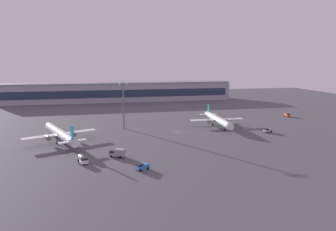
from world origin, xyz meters
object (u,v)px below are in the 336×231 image
Objects in this scene: airplane_mid_apron at (60,134)px; cargo_loader at (268,130)px; catering_truck at (118,153)px; maintenance_van at (287,115)px; baggage_tractor at (142,166)px; airplane_far_stand at (217,120)px; fuel_truck at (83,159)px; apron_light_west at (123,102)px.

airplane_mid_apron is 8.47× the size of cargo_loader.
catering_truck reaches higher than cargo_loader.
maintenance_van is 123.40m from catering_truck.
airplane_mid_apron is 8.25× the size of baggage_tractor.
catering_truck is at bearing -71.02° from airplane_mid_apron.
maintenance_van is at bearing -34.87° from catering_truck.
airplane_far_stand is 74.59m from baggage_tractor.
fuel_truck reaches higher than cargo_loader.
airplane_mid_apron is 31.48m from fuel_truck.
cargo_loader is at bearing -24.78° from airplane_mid_apron.
apron_light_west reaches higher than baggage_tractor.
fuel_truck is 12.74m from catering_truck.
airplane_far_stand is at bearing -26.04° from catering_truck.
airplane_far_stand is at bearing -163.68° from fuel_truck.
apron_light_west is at bearing 59.35° from cargo_loader.
cargo_loader is (-34.54, -36.19, 0.00)m from maintenance_van.
airplane_mid_apron is at bearing -143.17° from apron_light_west.
apron_light_west is (5.42, 46.65, 12.15)m from catering_truck.
baggage_tractor is 1.06× the size of maintenance_van.
fuel_truck is 1.09× the size of catering_truck.
apron_light_west is at bearing -20.65° from baggage_tractor.
cargo_loader is at bearing 179.27° from fuel_truck.
airplane_mid_apron is at bearing 14.68° from baggage_tractor.
airplane_far_stand is 26.87m from cargo_loader.
baggage_tractor is at bearing 108.24° from cargo_loader.
apron_light_west is (28.57, 21.40, 9.87)m from airplane_mid_apron.
airplane_mid_apron is 1.58× the size of apron_light_west.
airplane_far_stand reaches higher than baggage_tractor.
apron_light_west reaches higher than airplane_mid_apron.
airplane_mid_apron reaches higher than maintenance_van.
fuel_truck is 55.09m from apron_light_west.
airplane_far_stand is 8.65× the size of maintenance_van.
apron_light_west reaches higher than cargo_loader.
baggage_tractor is 0.69× the size of fuel_truck.
catering_truck is 0.26× the size of apron_light_west.
apron_light_west is (-102.78, -12.68, 12.55)m from maintenance_van.
baggage_tractor is at bearing -76.55° from airplane_mid_apron.
fuel_truck is (11.09, -29.35, -2.49)m from airplane_mid_apron.
cargo_loader is (66.46, 38.20, 0.00)m from baggage_tractor.
maintenance_van is (53.29, 17.09, -2.44)m from airplane_far_stand.
airplane_mid_apron reaches higher than cargo_loader.
airplane_mid_apron reaches higher than baggage_tractor.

